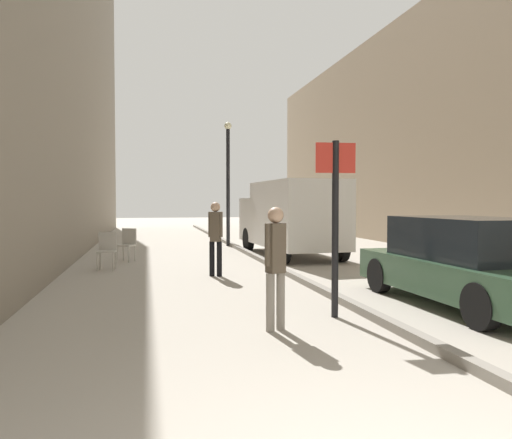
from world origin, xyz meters
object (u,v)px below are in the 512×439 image
(delivery_van, at_px, (290,216))
(cafe_chair_by_doorway, at_px, (127,242))
(parked_car, at_px, (466,262))
(street_sign_post, at_px, (335,213))
(pedestrian_mid_block, at_px, (276,259))
(pedestrian_main_foreground, at_px, (216,233))
(cafe_chair_near_window, at_px, (107,248))
(lamp_post, at_px, (228,175))

(delivery_van, xyz_separation_m, cafe_chair_by_doorway, (-4.98, -0.40, -0.71))
(parked_car, distance_m, street_sign_post, 2.56)
(parked_car, relative_size, street_sign_post, 1.63)
(cafe_chair_by_doorway, bearing_deg, parked_car, 154.44)
(delivery_van, relative_size, cafe_chair_by_doorway, 5.87)
(pedestrian_mid_block, bearing_deg, pedestrian_main_foreground, 72.02)
(cafe_chair_by_doorway, bearing_deg, cafe_chair_near_window, 102.98)
(pedestrian_mid_block, height_order, street_sign_post, street_sign_post)
(pedestrian_mid_block, bearing_deg, parked_car, -5.48)
(lamp_post, height_order, cafe_chair_by_doorway, lamp_post)
(parked_car, height_order, street_sign_post, street_sign_post)
(delivery_van, bearing_deg, pedestrian_main_foreground, -130.54)
(cafe_chair_near_window, bearing_deg, street_sign_post, 126.19)
(pedestrian_main_foreground, height_order, pedestrian_mid_block, pedestrian_main_foreground)
(pedestrian_mid_block, xyz_separation_m, street_sign_post, (1.05, 0.56, 0.60))
(delivery_van, relative_size, street_sign_post, 2.12)
(pedestrian_mid_block, xyz_separation_m, lamp_post, (1.42, 12.60, 1.78))
(cafe_chair_near_window, bearing_deg, delivery_van, -153.87)
(pedestrian_main_foreground, bearing_deg, cafe_chair_near_window, 169.09)
(pedestrian_mid_block, height_order, delivery_van, delivery_van)
(delivery_van, bearing_deg, lamp_post, 106.28)
(street_sign_post, bearing_deg, parked_car, -169.42)
(cafe_chair_by_doorway, bearing_deg, lamp_post, -102.95)
(lamp_post, bearing_deg, pedestrian_main_foreground, -101.36)
(delivery_van, xyz_separation_m, parked_car, (0.68, -7.88, -0.54))
(street_sign_post, bearing_deg, delivery_van, -98.37)
(cafe_chair_near_window, bearing_deg, parked_car, 141.45)
(delivery_van, xyz_separation_m, lamp_post, (-1.36, 3.87, 1.47))
(street_sign_post, relative_size, cafe_chair_by_doorway, 2.77)
(pedestrian_main_foreground, relative_size, parked_car, 0.40)
(delivery_van, distance_m, lamp_post, 4.36)
(pedestrian_main_foreground, distance_m, parked_car, 5.45)
(parked_car, relative_size, lamp_post, 0.89)
(pedestrian_main_foreground, xyz_separation_m, lamp_post, (1.54, 7.65, 1.74))
(pedestrian_mid_block, relative_size, cafe_chair_by_doorway, 1.74)
(pedestrian_mid_block, relative_size, lamp_post, 0.34)
(pedestrian_main_foreground, xyz_separation_m, street_sign_post, (1.17, -4.39, 0.56))
(pedestrian_mid_block, relative_size, cafe_chair_near_window, 1.74)
(lamp_post, bearing_deg, parked_car, -80.15)
(delivery_van, height_order, parked_car, delivery_van)
(delivery_van, xyz_separation_m, cafe_chair_near_window, (-5.41, -2.10, -0.71))
(pedestrian_mid_block, bearing_deg, lamp_post, 64.22)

